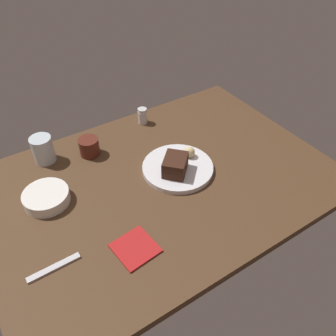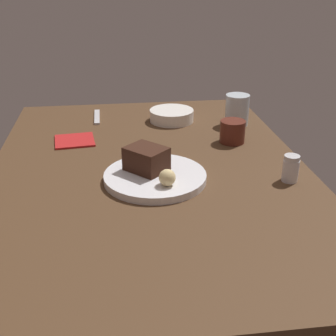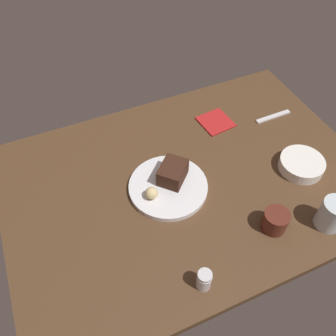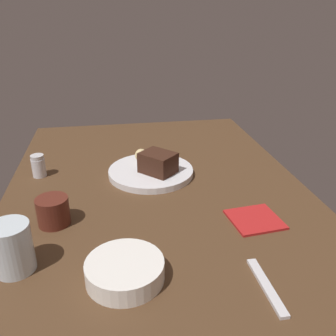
{
  "view_description": "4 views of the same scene",
  "coord_description": "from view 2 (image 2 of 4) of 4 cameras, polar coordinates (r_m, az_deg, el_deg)",
  "views": [
    {
      "loc": [
        45.92,
        75.92,
        87.05
      ],
      "look_at": [
        -3.67,
        -0.82,
        5.75
      ],
      "focal_mm": 37.01,
      "sensor_mm": 36.0,
      "label": 1
    },
    {
      "loc": [
        -107.02,
        8.95,
        52.79
      ],
      "look_at": [
        -7.91,
        -3.91,
        6.28
      ],
      "focal_mm": 47.54,
      "sensor_mm": 36.0,
      "label": 2
    },
    {
      "loc": [
        -35.94,
        -64.26,
        95.94
      ],
      "look_at": [
        -5.48,
        4.63,
        6.55
      ],
      "focal_mm": 37.95,
      "sensor_mm": 36.0,
      "label": 3
    },
    {
      "loc": [
        91.49,
        -11.73,
        50.9
      ],
      "look_at": [
        -6.94,
        4.47,
        5.21
      ],
      "focal_mm": 38.76,
      "sensor_mm": 36.0,
      "label": 4
    }
  ],
  "objects": [
    {
      "name": "dessert_spoon",
      "position": [
        1.59,
        -9.09,
        6.48
      ],
      "size": [
        15.02,
        1.98,
        0.7
      ],
      "primitive_type": "cube",
      "rotation": [
        0.0,
        0.0,
        0.01
      ],
      "color": "silver",
      "rests_on": "dining_table"
    },
    {
      "name": "dining_table",
      "position": [
        1.19,
        -2.36,
        -0.6
      ],
      "size": [
        120.0,
        84.0,
        3.0
      ],
      "primitive_type": "cube",
      "color": "#4C331E",
      "rests_on": "ground"
    },
    {
      "name": "bread_roll",
      "position": [
        1.04,
        -0.1,
        -1.23
      ],
      "size": [
        4.01,
        4.01,
        4.01
      ],
      "primitive_type": "sphere",
      "color": "#DBC184",
      "rests_on": "dessert_plate"
    },
    {
      "name": "dessert_plate",
      "position": [
        1.11,
        -1.67,
        -1.16
      ],
      "size": [
        25.64,
        25.64,
        1.87
      ],
      "primitive_type": "cylinder",
      "color": "silver",
      "rests_on": "dining_table"
    },
    {
      "name": "water_glass",
      "position": [
        1.5,
        8.84,
        7.37
      ],
      "size": [
        7.82,
        7.82,
        10.18
      ],
      "primitive_type": "cylinder",
      "color": "silver",
      "rests_on": "dining_table"
    },
    {
      "name": "folded_napkin",
      "position": [
        1.38,
        -11.89,
        3.46
      ],
      "size": [
        12.6,
        12.83,
        0.6
      ],
      "primitive_type": "cube",
      "rotation": [
        0.0,
        0.0,
        0.11
      ],
      "color": "#B21E1E",
      "rests_on": "dining_table"
    },
    {
      "name": "side_bowl",
      "position": [
        1.53,
        0.47,
        6.76
      ],
      "size": [
        14.96,
        14.96,
        3.97
      ],
      "primitive_type": "cylinder",
      "color": "white",
      "rests_on": "dining_table"
    },
    {
      "name": "chocolate_cake_slice",
      "position": [
        1.11,
        -2.79,
        1.17
      ],
      "size": [
        12.3,
        12.27,
        6.08
      ],
      "primitive_type": "cube",
      "rotation": [
        0.0,
        0.0,
        0.77
      ],
      "color": "#381E14",
      "rests_on": "dessert_plate"
    },
    {
      "name": "salt_shaker",
      "position": [
        1.14,
        15.46,
        -0.06
      ],
      "size": [
        4.04,
        4.04,
        6.82
      ],
      "color": "silver",
      "rests_on": "dining_table"
    },
    {
      "name": "coffee_cup",
      "position": [
        1.35,
        8.27,
        4.65
      ],
      "size": [
        7.57,
        7.57,
        6.77
      ],
      "primitive_type": "cylinder",
      "color": "#562319",
      "rests_on": "dining_table"
    }
  ]
}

